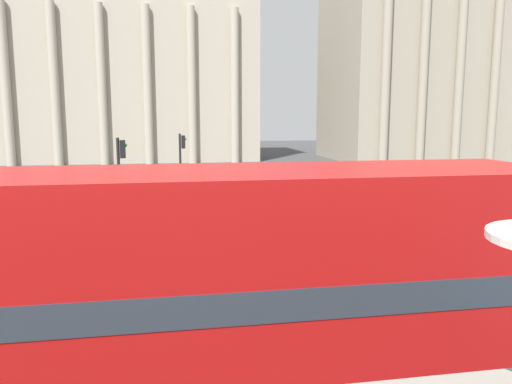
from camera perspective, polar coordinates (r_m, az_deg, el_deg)
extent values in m
cylinder|color=black|center=(10.61, 16.85, -16.62)|extent=(1.03, 0.22, 1.03)
cube|color=#B71414|center=(8.14, -5.07, -17.44)|extent=(10.61, 2.43, 1.77)
cube|color=#2D3842|center=(7.71, -5.18, -10.00)|extent=(10.40, 2.46, 0.45)
cube|color=#B71414|center=(7.47, -5.28, -3.09)|extent=(10.61, 2.43, 1.45)
cube|color=#B2A893|center=(60.50, -14.36, 12.70)|extent=(28.60, 11.64, 19.12)
cylinder|color=#B2A893|center=(56.20, -26.70, 10.93)|extent=(0.90, 0.90, 16.25)
cylinder|color=#B2A893|center=(55.11, -22.05, 11.28)|extent=(0.90, 0.90, 16.25)
cylinder|color=#B2A893|center=(54.38, -17.24, 11.56)|extent=(0.90, 0.90, 16.25)
cylinder|color=#B2A893|center=(54.04, -12.32, 11.77)|extent=(0.90, 0.90, 16.25)
cylinder|color=#B2A893|center=(54.07, -7.36, 11.89)|extent=(0.90, 0.90, 16.25)
cylinder|color=#B2A893|center=(54.50, -2.45, 11.93)|extent=(0.90, 0.90, 16.25)
cube|color=#A39984|center=(64.61, 20.24, 15.21)|extent=(25.27, 14.58, 25.94)
cylinder|color=#A39984|center=(52.95, 14.70, 14.90)|extent=(0.90, 0.90, 22.05)
cylinder|color=#A39984|center=(54.74, 18.67, 14.52)|extent=(0.90, 0.90, 22.05)
cylinder|color=#A39984|center=(56.75, 22.36, 14.11)|extent=(0.90, 0.90, 22.05)
cylinder|color=#A39984|center=(58.98, 25.78, 13.67)|extent=(0.90, 0.90, 22.05)
cylinder|color=black|center=(13.06, -16.21, -6.30)|extent=(0.12, 0.12, 3.38)
cube|color=black|center=(12.78, -15.64, -0.91)|extent=(0.20, 0.24, 0.70)
sphere|color=green|center=(12.75, -15.18, -0.24)|extent=(0.14, 0.14, 0.14)
cylinder|color=black|center=(20.34, -15.32, 0.14)|extent=(0.12, 0.12, 4.17)
cube|color=black|center=(20.16, -14.99, 4.75)|extent=(0.20, 0.24, 0.70)
sphere|color=green|center=(20.14, -14.70, 5.19)|extent=(0.14, 0.14, 0.14)
cylinder|color=black|center=(27.37, -8.62, 2.36)|extent=(0.12, 0.12, 4.07)
cube|color=black|center=(27.25, -8.31, 5.68)|extent=(0.20, 0.24, 0.70)
sphere|color=gold|center=(27.25, -8.09, 6.00)|extent=(0.14, 0.14, 0.14)
cylinder|color=#282B33|center=(31.17, 4.97, 0.13)|extent=(0.14, 0.14, 0.78)
cylinder|color=#282B33|center=(31.22, 5.29, 0.14)|extent=(0.14, 0.14, 0.78)
cylinder|color=slate|center=(31.10, 5.15, 1.42)|extent=(0.32, 0.32, 0.62)
sphere|color=tan|center=(31.05, 5.16, 2.18)|extent=(0.21, 0.21, 0.21)
cylinder|color=#282B33|center=(33.24, -22.27, 0.05)|extent=(0.14, 0.14, 0.79)
cylinder|color=#282B33|center=(33.20, -21.97, 0.06)|extent=(0.14, 0.14, 0.79)
cylinder|color=#B22323|center=(33.13, -22.19, 1.26)|extent=(0.32, 0.32, 0.62)
sphere|color=tan|center=(33.09, -22.23, 1.98)|extent=(0.21, 0.21, 0.21)
cylinder|color=#282B33|center=(33.96, -4.47, 0.89)|extent=(0.14, 0.14, 0.85)
cylinder|color=#282B33|center=(33.98, -4.17, 0.90)|extent=(0.14, 0.14, 0.85)
cylinder|color=#606638|center=(33.88, -4.33, 2.17)|extent=(0.32, 0.32, 0.67)
sphere|color=tan|center=(33.83, -4.34, 2.92)|extent=(0.23, 0.23, 0.23)
cylinder|color=#282B33|center=(16.88, 0.61, -7.01)|extent=(0.14, 0.14, 0.85)
cylinder|color=#282B33|center=(16.91, 1.21, -6.98)|extent=(0.14, 0.14, 0.85)
cylinder|color=#284799|center=(16.71, 0.91, -4.48)|extent=(0.32, 0.32, 0.67)
sphere|color=tan|center=(16.61, 0.92, -2.96)|extent=(0.23, 0.23, 0.23)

